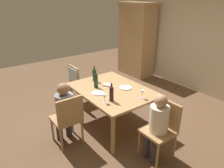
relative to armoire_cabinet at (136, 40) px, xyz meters
name	(u,v)px	position (x,y,z in m)	size (l,w,h in m)	color
ground_plane	(112,123)	(1.88, -2.33, -1.10)	(10.00, 10.00, 0.00)	brown
rear_room_partition	(202,39)	(1.88, 0.45, 0.25)	(6.40, 0.12, 2.70)	beige
armoire_cabinet	(136,40)	(0.00, 0.00, 0.00)	(1.18, 0.62, 2.18)	tan
dining_table	(112,93)	(1.88, -2.33, -0.43)	(1.57, 1.16, 0.75)	#A87F51
chair_near	(68,117)	(1.97, -3.29, -0.56)	(0.44, 0.44, 0.92)	#A87F51
chair_right_end	(162,126)	(3.05, -2.24, -0.56)	(0.44, 0.44, 0.92)	#A87F51
chair_left_end	(77,79)	(0.72, -2.45, -0.50)	(0.44, 0.46, 0.92)	#A87F51
person_woman_host	(64,109)	(1.86, -3.29, -0.46)	(0.34, 0.29, 1.10)	#33333D
person_man_bearded	(158,123)	(3.05, -2.35, -0.47)	(0.28, 0.33, 1.08)	#33333D
wine_bottle_tall_green	(94,74)	(1.35, -2.38, -0.21)	(0.08, 0.08, 0.32)	#19381E
wine_bottle_dark_red	(111,93)	(2.26, -2.62, -0.21)	(0.07, 0.07, 0.32)	black
wine_bottle_short_olive	(96,80)	(1.65, -2.53, -0.20)	(0.08, 0.08, 0.33)	#19381E
wine_glass_near_left	(142,92)	(2.49, -2.14, -0.24)	(0.07, 0.07, 0.15)	silver
wine_glass_centre	(105,97)	(2.25, -2.75, -0.24)	(0.07, 0.07, 0.15)	silver
dinner_plate_host	(125,88)	(2.00, -2.10, -0.34)	(0.24, 0.24, 0.01)	silver
dinner_plate_guest_left	(98,93)	(1.89, -2.64, -0.34)	(0.22, 0.22, 0.01)	white
folded_napkin	(107,85)	(1.70, -2.31, -0.33)	(0.16, 0.12, 0.03)	beige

